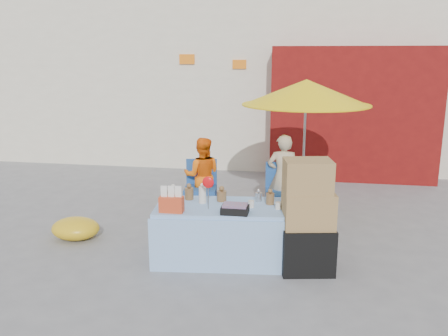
% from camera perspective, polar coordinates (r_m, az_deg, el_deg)
% --- Properties ---
extents(ground, '(80.00, 80.00, 0.00)m').
position_cam_1_polar(ground, '(5.99, -3.33, -10.59)').
color(ground, slate).
rests_on(ground, ground).
extents(backdrop, '(14.00, 8.00, 7.80)m').
position_cam_1_polar(backdrop, '(12.88, 6.66, 16.34)').
color(backdrop, silver).
rests_on(backdrop, ground).
extents(market_table, '(1.85, 1.02, 1.07)m').
position_cam_1_polar(market_table, '(5.79, 0.44, -7.68)').
color(market_table, '#8CB6E0').
rests_on(market_table, ground).
extents(chair_left, '(0.53, 0.52, 0.85)m').
position_cam_1_polar(chair_left, '(7.37, -2.84, -3.78)').
color(chair_left, '#204D96').
rests_on(chair_left, ground).
extents(chair_right, '(0.53, 0.52, 0.85)m').
position_cam_1_polar(chair_right, '(7.21, 6.93, -4.26)').
color(chair_right, '#204D96').
rests_on(chair_right, ground).
extents(vendor_orange, '(0.63, 0.52, 1.20)m').
position_cam_1_polar(vendor_orange, '(7.40, -2.63, -0.92)').
color(vendor_orange, orange).
rests_on(vendor_orange, ground).
extents(vendor_beige, '(0.50, 0.36, 1.29)m').
position_cam_1_polar(vendor_beige, '(7.23, 7.09, -1.00)').
color(vendor_beige, tan).
rests_on(vendor_beige, ground).
extents(umbrella, '(1.90, 1.90, 2.09)m').
position_cam_1_polar(umbrella, '(7.17, 9.86, 8.89)').
color(umbrella, gray).
rests_on(umbrella, ground).
extents(box_stack, '(0.67, 0.59, 1.32)m').
position_cam_1_polar(box_stack, '(5.49, 9.98, -6.24)').
color(box_stack, black).
rests_on(box_stack, ground).
extents(tarp_bundle, '(0.80, 0.73, 0.30)m').
position_cam_1_polar(tarp_bundle, '(6.78, -17.42, -6.95)').
color(tarp_bundle, gold).
rests_on(tarp_bundle, ground).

